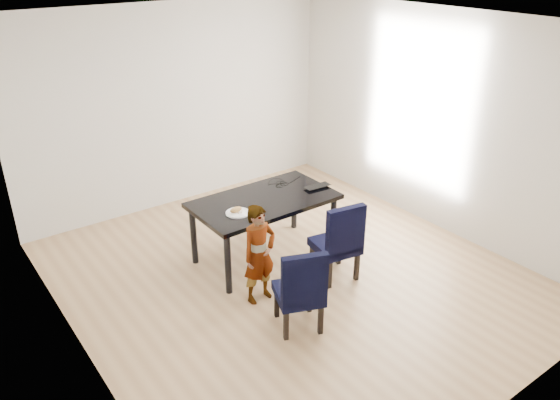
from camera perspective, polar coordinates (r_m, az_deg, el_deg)
floor at (r=6.12m, az=1.12°, el=-7.89°), size 4.50×5.00×0.01m
ceiling at (r=5.16m, az=1.39°, el=18.14°), size 4.50×5.00×0.01m
wall_back at (r=7.53m, az=-10.64°, el=9.55°), size 4.50×0.01×2.70m
wall_front at (r=4.03m, az=23.70°, el=-6.92°), size 4.50×0.01×2.70m
wall_left at (r=4.60m, az=-21.63°, el=-2.44°), size 0.01×5.00×2.70m
wall_right at (r=7.03m, az=16.10°, el=7.85°), size 0.01×5.00×2.70m
dining_table at (r=6.28m, az=-1.63°, el=-2.97°), size 1.60×0.90×0.75m
chair_left at (r=5.16m, az=1.95°, el=-9.02°), size 0.56×0.57×0.88m
chair_right at (r=5.92m, az=5.80°, el=-4.08°), size 0.51×0.53×0.92m
child at (r=5.48m, az=-2.18°, el=-5.68°), size 0.40×0.28×1.06m
plate at (r=5.79m, az=-4.44°, el=-1.34°), size 0.34×0.34×0.01m
sandwich at (r=5.78m, az=-4.63°, el=-1.01°), size 0.15×0.10×0.06m
laptop at (r=6.42m, az=3.70°, el=1.54°), size 0.33×0.23×0.03m
cable_tangle at (r=6.45m, az=0.24°, el=1.62°), size 0.21×0.21×0.01m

